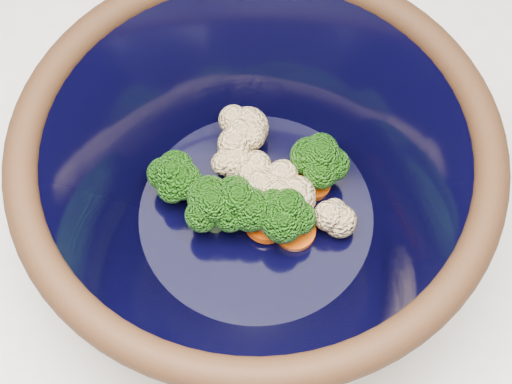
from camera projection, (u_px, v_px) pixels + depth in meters
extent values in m
cylinder|color=black|center=(256.00, 227.00, 0.58)|extent=(0.20, 0.20, 0.01)
torus|color=black|center=(256.00, 143.00, 0.47)|extent=(0.33, 0.33, 0.02)
cylinder|color=black|center=(256.00, 214.00, 0.56)|extent=(0.18, 0.18, 0.00)
cylinder|color=#608442|center=(175.00, 188.00, 0.56)|extent=(0.01, 0.01, 0.02)
ellipsoid|color=#276112|center=(172.00, 174.00, 0.54)|extent=(0.04, 0.04, 0.03)
cylinder|color=#608442|center=(239.00, 216.00, 0.54)|extent=(0.01, 0.01, 0.02)
ellipsoid|color=#276112|center=(238.00, 201.00, 0.52)|extent=(0.04, 0.04, 0.04)
cylinder|color=#608442|center=(215.00, 220.00, 0.54)|extent=(0.01, 0.01, 0.02)
ellipsoid|color=#276112|center=(213.00, 205.00, 0.52)|extent=(0.04, 0.04, 0.04)
cylinder|color=#608442|center=(319.00, 172.00, 0.56)|extent=(0.01, 0.01, 0.02)
ellipsoid|color=#276112|center=(322.00, 156.00, 0.54)|extent=(0.04, 0.04, 0.04)
cylinder|color=#608442|center=(287.00, 223.00, 0.54)|extent=(0.01, 0.01, 0.02)
ellipsoid|color=#276112|center=(288.00, 208.00, 0.52)|extent=(0.04, 0.04, 0.04)
sphere|color=#FAE4AC|center=(281.00, 200.00, 0.54)|extent=(0.03, 0.03, 0.03)
sphere|color=#FAE4AC|center=(261.00, 179.00, 0.55)|extent=(0.03, 0.03, 0.03)
sphere|color=#FAE4AC|center=(235.00, 160.00, 0.56)|extent=(0.03, 0.03, 0.03)
sphere|color=#FAE4AC|center=(270.00, 212.00, 0.54)|extent=(0.03, 0.03, 0.03)
sphere|color=#FAE4AC|center=(280.00, 191.00, 0.55)|extent=(0.03, 0.03, 0.03)
sphere|color=#FAE4AC|center=(262.00, 204.00, 0.54)|extent=(0.03, 0.03, 0.03)
sphere|color=#FAE4AC|center=(248.00, 127.00, 0.57)|extent=(0.03, 0.03, 0.03)
sphere|color=#FAE4AC|center=(340.00, 221.00, 0.54)|extent=(0.03, 0.03, 0.03)
sphere|color=#FAE4AC|center=(255.00, 207.00, 0.54)|extent=(0.03, 0.03, 0.03)
sphere|color=#FAE4AC|center=(266.00, 202.00, 0.54)|extent=(0.03, 0.03, 0.03)
sphere|color=#FAE4AC|center=(252.00, 206.00, 0.54)|extent=(0.03, 0.03, 0.03)
cylinder|color=#DA4C09|center=(278.00, 211.00, 0.55)|extent=(0.03, 0.03, 0.01)
cylinder|color=#DA4C09|center=(266.00, 224.00, 0.55)|extent=(0.03, 0.03, 0.01)
cylinder|color=#DA4C09|center=(295.00, 231.00, 0.54)|extent=(0.03, 0.03, 0.01)
cylinder|color=#DA4C09|center=(310.00, 182.00, 0.56)|extent=(0.03, 0.03, 0.01)
cylinder|color=#DA4C09|center=(256.00, 212.00, 0.55)|extent=(0.03, 0.03, 0.01)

